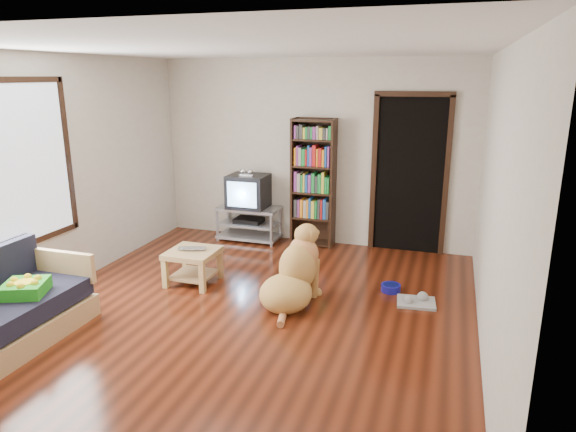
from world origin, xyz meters
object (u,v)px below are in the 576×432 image
(laptop, at_px, (191,250))
(bookshelf, at_px, (313,176))
(green_cushion, at_px, (25,288))
(dog, at_px, (294,276))
(grey_rag, at_px, (416,302))
(crt_tv, at_px, (249,191))
(tv_stand, at_px, (249,222))
(coffee_table, at_px, (193,260))
(dog_bowl, at_px, (391,288))

(laptop, xyz_separation_m, bookshelf, (0.96, 1.85, 0.59))
(green_cushion, height_order, dog, dog)
(grey_rag, xyz_separation_m, crt_tv, (-2.54, 1.54, 0.73))
(grey_rag, bearing_deg, crt_tv, 148.73)
(dog, bearing_deg, crt_tv, 123.71)
(green_cushion, distance_m, tv_stand, 3.45)
(green_cushion, relative_size, tv_stand, 0.40)
(tv_stand, bearing_deg, coffee_table, -90.26)
(tv_stand, bearing_deg, bookshelf, 5.63)
(crt_tv, bearing_deg, dog, -56.29)
(green_cushion, xyz_separation_m, bookshelf, (1.80, 3.43, 0.52))
(grey_rag, xyz_separation_m, dog, (-1.25, -0.39, 0.30))
(green_cushion, bearing_deg, laptop, 39.39)
(grey_rag, bearing_deg, laptop, -174.75)
(dog_bowl, relative_size, dog, 0.21)
(bookshelf, relative_size, dog, 1.70)
(green_cushion, bearing_deg, crt_tv, 53.16)
(laptop, xyz_separation_m, crt_tv, (0.01, 1.77, 0.33))
(coffee_table, distance_m, dog, 1.31)
(dog_bowl, height_order, tv_stand, tv_stand)
(tv_stand, bearing_deg, dog_bowl, -29.56)
(bookshelf, distance_m, coffee_table, 2.18)
(grey_rag, bearing_deg, dog, -162.69)
(dog_bowl, xyz_separation_m, crt_tv, (-2.24, 1.29, 0.70))
(grey_rag, xyz_separation_m, tv_stand, (-2.54, 1.52, 0.25))
(dog_bowl, relative_size, coffee_table, 0.40)
(bookshelf, xyz_separation_m, dog, (0.34, -2.00, -0.68))
(dog_bowl, distance_m, tv_stand, 2.58)
(dog_bowl, bearing_deg, grey_rag, -39.81)
(laptop, distance_m, grey_rag, 2.58)
(tv_stand, height_order, dog, dog)
(green_cushion, height_order, crt_tv, crt_tv)
(dog, bearing_deg, grey_rag, 17.31)
(laptop, bearing_deg, bookshelf, 46.23)
(laptop, bearing_deg, tv_stand, 73.41)
(crt_tv, relative_size, dog, 0.55)
(grey_rag, relative_size, crt_tv, 0.69)
(tv_stand, bearing_deg, grey_rag, -30.91)
(green_cushion, height_order, coffee_table, green_cushion)
(grey_rag, distance_m, tv_stand, 2.97)
(dog_bowl, bearing_deg, crt_tv, 150.02)
(green_cushion, xyz_separation_m, coffee_table, (0.84, 1.62, -0.20))
(dog_bowl, height_order, bookshelf, bookshelf)
(grey_rag, xyz_separation_m, coffee_table, (-2.54, -0.20, 0.27))
(green_cushion, relative_size, grey_rag, 0.89)
(grey_rag, bearing_deg, green_cushion, -151.73)
(crt_tv, bearing_deg, bookshelf, 4.32)
(laptop, relative_size, crt_tv, 0.55)
(grey_rag, height_order, crt_tv, crt_tv)
(green_cushion, bearing_deg, coffee_table, 39.84)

